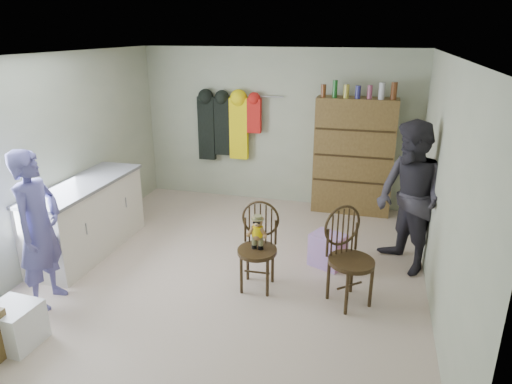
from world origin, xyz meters
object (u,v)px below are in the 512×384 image
(dresser, at_px, (354,156))
(counter, at_px, (87,217))
(chair_far, at_px, (348,253))
(chair_front, at_px, (258,240))

(dresser, bearing_deg, counter, -144.32)
(chair_far, xyz_separation_m, dresser, (-0.13, 2.62, 0.35))
(chair_front, relative_size, chair_far, 0.94)
(counter, relative_size, chair_front, 1.89)
(counter, bearing_deg, dresser, 35.68)
(chair_front, height_order, chair_far, chair_far)
(counter, bearing_deg, chair_front, -6.70)
(counter, relative_size, chair_far, 1.77)
(chair_front, xyz_separation_m, chair_far, (0.98, -0.05, -0.00))
(counter, relative_size, dresser, 0.90)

